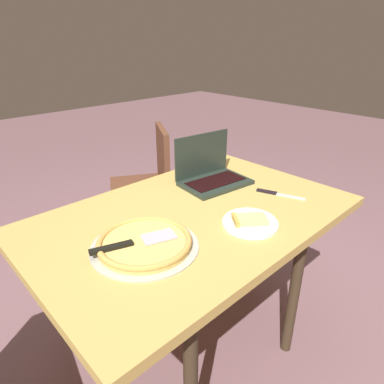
% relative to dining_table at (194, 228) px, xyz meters
% --- Properties ---
extents(ground_plane, '(12.00, 12.00, 0.00)m').
position_rel_dining_table_xyz_m(ground_plane, '(0.00, 0.00, -0.68)').
color(ground_plane, '#76545A').
extents(dining_table, '(1.29, 0.83, 0.75)m').
position_rel_dining_table_xyz_m(dining_table, '(0.00, 0.00, 0.00)').
color(dining_table, tan).
rests_on(dining_table, ground_plane).
extents(laptop, '(0.34, 0.25, 0.23)m').
position_rel_dining_table_xyz_m(laptop, '(-0.27, -0.17, 0.12)').
color(laptop, '#212B24').
rests_on(laptop, dining_table).
extents(pizza_plate, '(0.21, 0.21, 0.04)m').
position_rel_dining_table_xyz_m(pizza_plate, '(-0.08, 0.22, 0.09)').
color(pizza_plate, white).
rests_on(pizza_plate, dining_table).
extents(pizza_tray, '(0.37, 0.37, 0.04)m').
position_rel_dining_table_xyz_m(pizza_tray, '(0.29, 0.06, 0.09)').
color(pizza_tray, '#A7A99B').
rests_on(pizza_tray, dining_table).
extents(table_knife, '(0.09, 0.21, 0.01)m').
position_rel_dining_table_xyz_m(table_knife, '(-0.39, 0.13, 0.08)').
color(table_knife, beige).
rests_on(table_knife, dining_table).
extents(chair_near, '(0.52, 0.52, 0.86)m').
position_rel_dining_table_xyz_m(chair_near, '(-0.41, -0.88, -0.18)').
color(chair_near, brown).
rests_on(chair_near, ground_plane).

